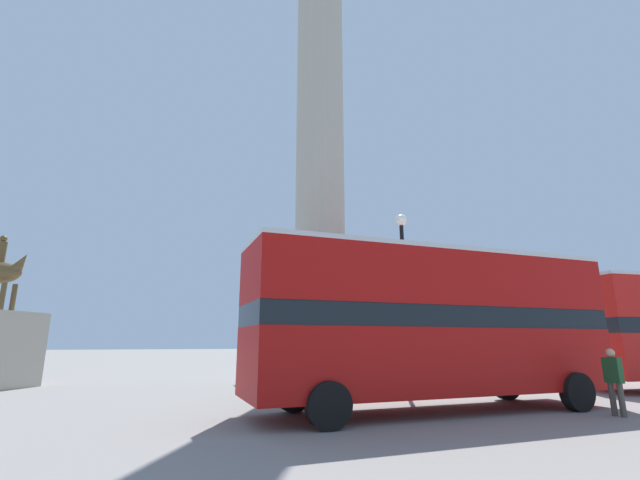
{
  "coord_description": "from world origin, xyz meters",
  "views": [
    {
      "loc": [
        -5.8,
        -17.07,
        1.81
      ],
      "look_at": [
        0.0,
        0.0,
        6.11
      ],
      "focal_mm": 24.0,
      "sensor_mm": 36.0,
      "label": 1
    }
  ],
  "objects": [
    {
      "name": "street_lamp",
      "position": [
        1.7,
        -4.05,
        3.49
      ],
      "size": [
        0.42,
        0.42,
        6.27
      ],
      "color": "black",
      "rests_on": "ground_plane"
    },
    {
      "name": "pedestrian_near_lamp",
      "position": [
        4.89,
        -8.75,
        0.9
      ],
      "size": [
        0.22,
        0.43,
        1.64
      ],
      "rotation": [
        0.0,
        0.0,
        4.7
      ],
      "color": "#4C473D",
      "rests_on": "ground_plane"
    },
    {
      "name": "monument_column",
      "position": [
        0.0,
        0.0,
        8.73
      ],
      "size": [
        5.64,
        5.64,
        24.33
      ],
      "color": "#ADA593",
      "rests_on": "ground_plane"
    },
    {
      "name": "bus_b",
      "position": [
        1.01,
        -6.66,
        2.36
      ],
      "size": [
        10.34,
        3.1,
        4.27
      ],
      "rotation": [
        0.0,
        0.0,
        0.03
      ],
      "color": "#A80F0C",
      "rests_on": "ground_plane"
    },
    {
      "name": "ground_plane",
      "position": [
        0.0,
        0.0,
        0.0
      ],
      "size": [
        200.0,
        200.0,
        0.0
      ],
      "primitive_type": "plane",
      "color": "gray"
    }
  ]
}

